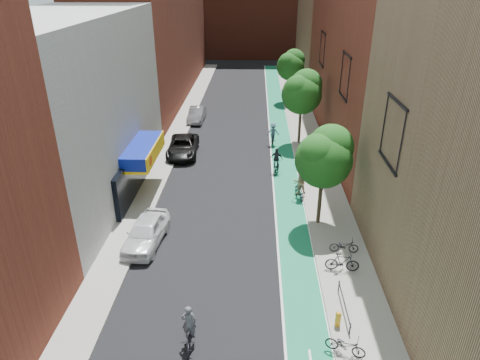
# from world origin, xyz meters

# --- Properties ---
(ground) EXTENTS (160.00, 160.00, 0.00)m
(ground) POSITION_xyz_m (0.00, 0.00, 0.00)
(ground) COLOR black
(ground) RESTS_ON ground
(bike_lane) EXTENTS (2.00, 68.00, 0.01)m
(bike_lane) POSITION_xyz_m (4.00, 26.00, 0.01)
(bike_lane) COLOR #136D45
(bike_lane) RESTS_ON ground
(sidewalk_left) EXTENTS (2.00, 68.00, 0.15)m
(sidewalk_left) POSITION_xyz_m (-6.00, 26.00, 0.07)
(sidewalk_left) COLOR gray
(sidewalk_left) RESTS_ON ground
(sidewalk_right) EXTENTS (3.00, 68.00, 0.15)m
(sidewalk_right) POSITION_xyz_m (6.50, 26.00, 0.07)
(sidewalk_right) COLOR gray
(sidewalk_right) RESTS_ON ground
(building_left_white) EXTENTS (8.00, 20.00, 12.00)m
(building_left_white) POSITION_xyz_m (-11.00, 14.00, 6.00)
(building_left_white) COLOR silver
(building_left_white) RESTS_ON ground
(building_left_far_red) EXTENTS (8.00, 36.00, 22.00)m
(building_left_far_red) POSITION_xyz_m (-11.00, 42.00, 11.00)
(building_left_far_red) COLOR maroon
(building_left_far_red) RESTS_ON ground
(building_right_mid_red) EXTENTS (8.00, 28.00, 22.00)m
(building_right_mid_red) POSITION_xyz_m (12.00, 26.00, 11.00)
(building_right_mid_red) COLOR maroon
(building_right_mid_red) RESTS_ON ground
(building_right_far_tan) EXTENTS (8.00, 20.00, 18.00)m
(building_right_far_tan) POSITION_xyz_m (12.00, 50.00, 9.00)
(building_right_far_tan) COLOR #8C6B4C
(building_right_far_tan) RESTS_ON ground
(tree_near) EXTENTS (3.40, 3.36, 6.42)m
(tree_near) POSITION_xyz_m (5.65, 10.02, 4.66)
(tree_near) COLOR #332619
(tree_near) RESTS_ON ground
(tree_mid) EXTENTS (3.55, 3.53, 6.74)m
(tree_mid) POSITION_xyz_m (5.65, 24.02, 4.89)
(tree_mid) COLOR #332619
(tree_mid) RESTS_ON ground
(tree_far) EXTENTS (3.30, 3.25, 6.21)m
(tree_far) POSITION_xyz_m (5.65, 38.02, 4.50)
(tree_far) COLOR #332619
(tree_far) RESTS_ON ground
(parked_car_white) EXTENTS (2.27, 4.71, 1.55)m
(parked_car_white) POSITION_xyz_m (-4.60, 7.50, 0.78)
(parked_car_white) COLOR white
(parked_car_white) RESTS_ON ground
(parked_car_black) EXTENTS (2.71, 5.46, 1.49)m
(parked_car_black) POSITION_xyz_m (-4.60, 20.96, 0.74)
(parked_car_black) COLOR black
(parked_car_black) RESTS_ON ground
(parked_car_silver) EXTENTS (1.62, 4.35, 1.42)m
(parked_car_silver) POSITION_xyz_m (-4.60, 30.22, 0.71)
(parked_car_silver) COLOR gray
(parked_car_silver) RESTS_ON ground
(cyclist_lead) EXTENTS (0.77, 1.89, 2.00)m
(cyclist_lead) POSITION_xyz_m (-1.03, 0.12, 0.66)
(cyclist_lead) COLOR black
(cyclist_lead) RESTS_ON ground
(cyclist_lane_near) EXTENTS (1.06, 1.87, 2.24)m
(cyclist_lane_near) POSITION_xyz_m (4.70, 13.38, 0.96)
(cyclist_lane_near) COLOR black
(cyclist_lane_near) RESTS_ON ground
(cyclist_lane_mid) EXTENTS (1.05, 1.81, 2.02)m
(cyclist_lane_mid) POSITION_xyz_m (3.29, 17.52, 0.76)
(cyclist_lane_mid) COLOR black
(cyclist_lane_mid) RESTS_ON ground
(cyclist_lane_far) EXTENTS (1.10, 1.69, 2.06)m
(cyclist_lane_far) POSITION_xyz_m (3.20, 23.57, 0.92)
(cyclist_lane_far) COLOR black
(cyclist_lane_far) RESTS_ON ground
(parked_bike_near) EXTENTS (1.76, 1.16, 0.87)m
(parked_bike_near) POSITION_xyz_m (5.40, -0.23, 0.59)
(parked_bike_near) COLOR black
(parked_bike_near) RESTS_ON sidewalk_right
(parked_bike_mid) EXTENTS (1.80, 0.67, 1.06)m
(parked_bike_mid) POSITION_xyz_m (6.22, 5.20, 0.68)
(parked_bike_mid) COLOR black
(parked_bike_mid) RESTS_ON sidewalk_right
(parked_bike_far) EXTENTS (1.63, 0.66, 0.84)m
(parked_bike_far) POSITION_xyz_m (6.62, 6.85, 0.57)
(parked_bike_far) COLOR black
(parked_bike_far) RESTS_ON sidewalk_right
(fire_hydrant) EXTENTS (0.26, 0.26, 0.75)m
(fire_hydrant) POSITION_xyz_m (5.36, 1.29, 0.55)
(fire_hydrant) COLOR orange
(fire_hydrant) RESTS_ON sidewalk_right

